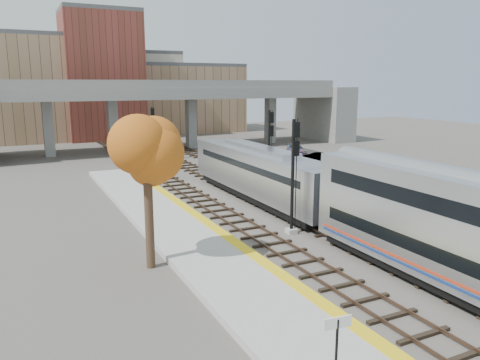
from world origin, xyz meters
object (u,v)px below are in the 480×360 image
locomotive (259,172)px  tree (147,161)px  signal_mast_far (153,136)px  car_a (297,164)px  car_c (296,149)px  car_b (320,158)px  signal_mast_mid (269,153)px  signal_mast_near (293,178)px

locomotive → tree: size_ratio=2.61×
signal_mast_far → car_a: size_ratio=1.95×
tree → car_c: size_ratio=1.76×
locomotive → car_b: locomotive is taller
locomotive → car_b: size_ratio=5.01×
signal_mast_far → car_b: (16.37, -10.95, -2.33)m
tree → car_b: size_ratio=1.92×
signal_mast_mid → car_b: 15.97m
car_b → car_c: car_b is taller
car_a → car_c: bearing=74.1°
locomotive → car_b: 18.60m
signal_mast_mid → signal_mast_near: bearing=-112.0°
locomotive → signal_mast_far: signal_mast_far is taller
car_b → signal_mast_near: bearing=-164.6°
locomotive → signal_mast_mid: signal_mast_mid is taller
locomotive → car_a: (10.11, 10.18, -1.68)m
tree → car_b: (25.64, 21.45, -4.76)m
signal_mast_near → tree: 9.58m
signal_mast_near → car_c: (18.16, 27.76, -2.85)m
locomotive → signal_mast_near: signal_mast_near is taller
locomotive → signal_mast_mid: bearing=44.5°
tree → signal_mast_far: bearing=74.0°
signal_mast_mid → car_a: signal_mast_mid is taller
signal_mast_mid → car_b: size_ratio=1.83×
signal_mast_near → signal_mast_mid: bearing=68.0°
locomotive → signal_mast_far: size_ratio=3.01×
signal_mast_near → signal_mast_far: 30.96m
signal_mast_far → car_b: size_ratio=1.67×
signal_mast_far → tree: size_ratio=0.87×
signal_mast_near → car_c: 33.29m
signal_mast_mid → car_a: size_ratio=2.14×
tree → car_c: bearing=46.8°
signal_mast_mid → tree: 17.81m
signal_mast_mid → car_c: (14.06, 17.61, -2.79)m
locomotive → car_a: locomotive is taller
signal_mast_near → car_a: bearing=56.4°
car_b → signal_mast_far: bearing=111.0°
signal_mast_mid → signal_mast_far: signal_mast_mid is taller
signal_mast_mid → car_b: (12.27, 9.85, -2.76)m
signal_mast_mid → signal_mast_far: size_ratio=1.10×
signal_mast_mid → car_c: signal_mast_mid is taller
car_b → car_c: (1.79, 7.76, -0.02)m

